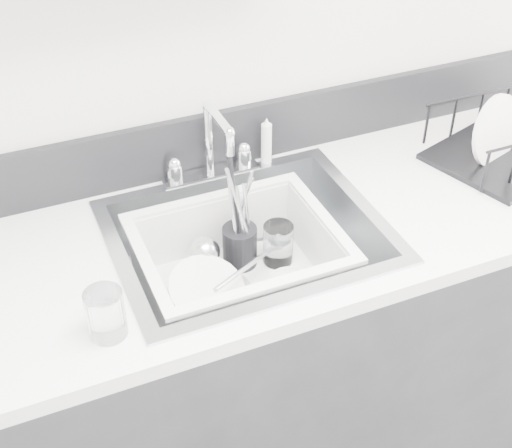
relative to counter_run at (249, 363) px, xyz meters
name	(u,v)px	position (x,y,z in m)	size (l,w,h in m)	color
counter_run	(249,363)	(0.00, 0.00, 0.00)	(3.20, 0.62, 0.92)	#232326
backsplash	(204,143)	(0.00, 0.30, 0.54)	(3.20, 0.02, 0.16)	black
sink	(248,261)	(0.00, 0.00, 0.37)	(0.64, 0.52, 0.20)	silver
faucet	(211,159)	(0.00, 0.25, 0.52)	(0.26, 0.18, 0.23)	silver
side_sprayer	(266,141)	(0.16, 0.25, 0.53)	(0.03, 0.03, 0.14)	silver
wash_tub	(239,265)	(-0.03, -0.02, 0.38)	(0.47, 0.39, 0.18)	silver
plate_stack	(211,295)	(-0.11, -0.04, 0.33)	(0.23, 0.22, 0.09)	white
utensil_cup	(240,243)	(0.01, 0.07, 0.37)	(0.09, 0.09, 0.29)	black
ladle	(230,269)	(-0.04, 0.01, 0.35)	(0.31, 0.11, 0.09)	silver
tumbler_in_tub	(278,244)	(0.10, 0.04, 0.36)	(0.08, 0.08, 0.11)	white
tumbler_counter	(106,314)	(-0.38, -0.19, 0.51)	(0.08, 0.08, 0.11)	white
dish_rack	(509,133)	(0.78, 0.04, 0.53)	(0.39, 0.29, 0.14)	black
bowl_small	(290,286)	(0.08, -0.08, 0.32)	(0.11, 0.11, 0.03)	white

